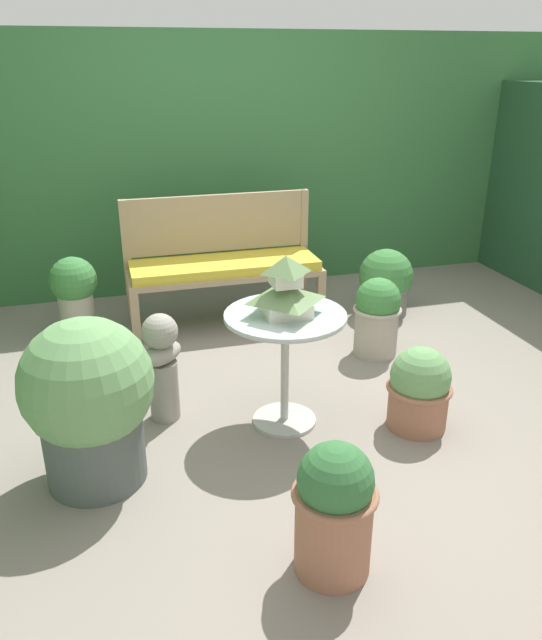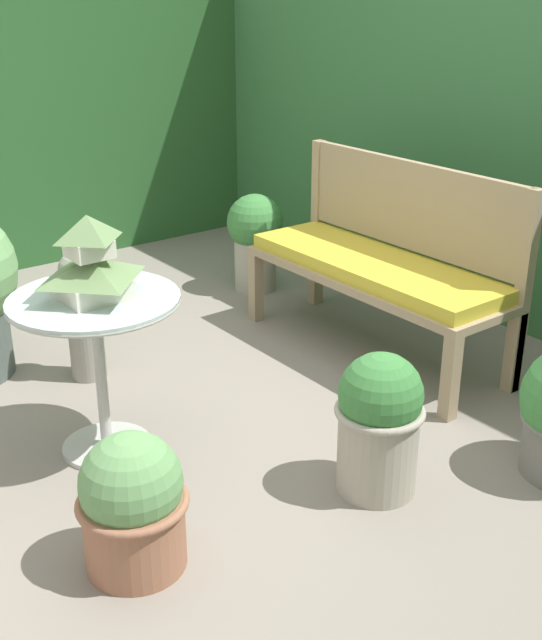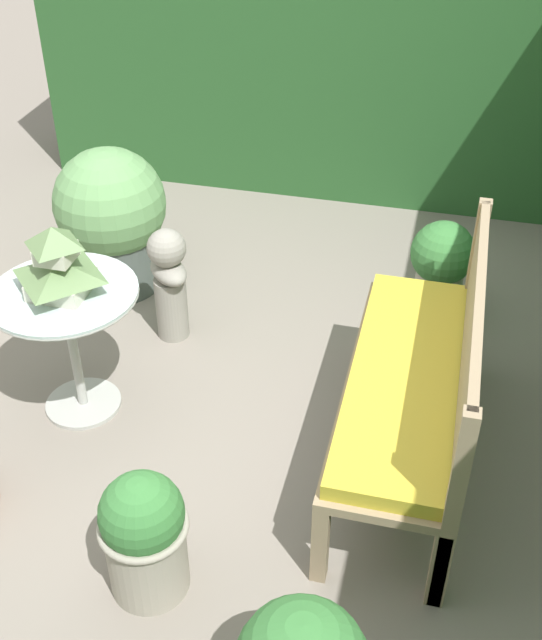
{
  "view_description": "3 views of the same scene",
  "coord_description": "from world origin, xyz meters",
  "px_view_note": "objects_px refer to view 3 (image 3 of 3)",
  "views": [
    {
      "loc": [
        -1.08,
        -3.22,
        1.87
      ],
      "look_at": [
        -0.09,
        0.26,
        0.34
      ],
      "focal_mm": 35.0,
      "sensor_mm": 36.0,
      "label": 1
    },
    {
      "loc": [
        2.39,
        -1.53,
        1.72
      ],
      "look_at": [
        -0.09,
        0.37,
        0.4
      ],
      "focal_mm": 45.0,
      "sensor_mm": 36.0,
      "label": 2
    },
    {
      "loc": [
        2.32,
        1.16,
        2.56
      ],
      "look_at": [
        -0.33,
        0.5,
        0.56
      ],
      "focal_mm": 45.0,
      "sensor_mm": 36.0,
      "label": 3
    }
  ],
  "objects_px": {
    "garden_bench": "(406,385)",
    "pagoda_birdhouse": "(58,265)",
    "potted_plant_hedge_corner": "(441,267)",
    "garden_bust": "(169,279)",
    "potted_plant_patio_mid": "(112,218)",
    "patio_table": "(68,318)",
    "potted_plant_bench_left": "(144,534)"
  },
  "relations": [
    {
      "from": "potted_plant_hedge_corner",
      "to": "potted_plant_bench_left",
      "type": "height_order",
      "value": "potted_plant_hedge_corner"
    },
    {
      "from": "pagoda_birdhouse",
      "to": "garden_bust",
      "type": "xyz_separation_m",
      "value": [
        -0.63,
        0.23,
        -0.44
      ]
    },
    {
      "from": "garden_bench",
      "to": "potted_plant_hedge_corner",
      "type": "height_order",
      "value": "potted_plant_hedge_corner"
    },
    {
      "from": "garden_bust",
      "to": "potted_plant_bench_left",
      "type": "xyz_separation_m",
      "value": [
        1.48,
        0.43,
        -0.07
      ]
    },
    {
      "from": "garden_bust",
      "to": "garden_bench",
      "type": "bearing_deg",
      "value": 19.92
    },
    {
      "from": "potted_plant_hedge_corner",
      "to": "potted_plant_bench_left",
      "type": "xyz_separation_m",
      "value": [
        1.94,
        -0.89,
        -0.05
      ]
    },
    {
      "from": "patio_table",
      "to": "garden_bust",
      "type": "xyz_separation_m",
      "value": [
        -0.63,
        0.23,
        -0.16
      ]
    },
    {
      "from": "patio_table",
      "to": "potted_plant_bench_left",
      "type": "xyz_separation_m",
      "value": [
        0.85,
        0.66,
        -0.23
      ]
    },
    {
      "from": "potted_plant_hedge_corner",
      "to": "patio_table",
      "type": "bearing_deg",
      "value": -54.69
    },
    {
      "from": "potted_plant_bench_left",
      "to": "potted_plant_patio_mid",
      "type": "bearing_deg",
      "value": -154.28
    },
    {
      "from": "garden_bench",
      "to": "patio_table",
      "type": "height_order",
      "value": "patio_table"
    },
    {
      "from": "potted_plant_hedge_corner",
      "to": "pagoda_birdhouse",
      "type": "bearing_deg",
      "value": -54.69
    },
    {
      "from": "patio_table",
      "to": "pagoda_birdhouse",
      "type": "distance_m",
      "value": 0.27
    },
    {
      "from": "potted_plant_hedge_corner",
      "to": "potted_plant_patio_mid",
      "type": "xyz_separation_m",
      "value": [
        0.09,
        -1.78,
        0.1
      ]
    },
    {
      "from": "patio_table",
      "to": "potted_plant_hedge_corner",
      "type": "height_order",
      "value": "patio_table"
    },
    {
      "from": "garden_bench",
      "to": "potted_plant_hedge_corner",
      "type": "relative_size",
      "value": 2.45
    },
    {
      "from": "pagoda_birdhouse",
      "to": "potted_plant_hedge_corner",
      "type": "relative_size",
      "value": 0.54
    },
    {
      "from": "garden_bench",
      "to": "potted_plant_patio_mid",
      "type": "bearing_deg",
      "value": -120.17
    },
    {
      "from": "garden_bench",
      "to": "potted_plant_bench_left",
      "type": "relative_size",
      "value": 2.65
    },
    {
      "from": "garden_bust",
      "to": "potted_plant_patio_mid",
      "type": "relative_size",
      "value": 0.76
    },
    {
      "from": "garden_bench",
      "to": "potted_plant_patio_mid",
      "type": "distance_m",
      "value": 1.98
    },
    {
      "from": "garden_bench",
      "to": "potted_plant_bench_left",
      "type": "height_order",
      "value": "potted_plant_bench_left"
    },
    {
      "from": "garden_bust",
      "to": "potted_plant_hedge_corner",
      "type": "relative_size",
      "value": 1.07
    },
    {
      "from": "garden_bench",
      "to": "patio_table",
      "type": "bearing_deg",
      "value": -89.34
    },
    {
      "from": "potted_plant_patio_mid",
      "to": "pagoda_birdhouse",
      "type": "bearing_deg",
      "value": 13.09
    },
    {
      "from": "pagoda_birdhouse",
      "to": "potted_plant_bench_left",
      "type": "xyz_separation_m",
      "value": [
        0.85,
        0.66,
        -0.5
      ]
    },
    {
      "from": "potted_plant_bench_left",
      "to": "potted_plant_patio_mid",
      "type": "xyz_separation_m",
      "value": [
        -1.86,
        -0.89,
        0.15
      ]
    },
    {
      "from": "patio_table",
      "to": "potted_plant_patio_mid",
      "type": "height_order",
      "value": "potted_plant_patio_mid"
    },
    {
      "from": "pagoda_birdhouse",
      "to": "garden_bust",
      "type": "height_order",
      "value": "pagoda_birdhouse"
    },
    {
      "from": "garden_bench",
      "to": "pagoda_birdhouse",
      "type": "bearing_deg",
      "value": -89.34
    },
    {
      "from": "garden_bust",
      "to": "potted_plant_bench_left",
      "type": "bearing_deg",
      "value": -27.59
    },
    {
      "from": "potted_plant_hedge_corner",
      "to": "potted_plant_patio_mid",
      "type": "height_order",
      "value": "potted_plant_patio_mid"
    }
  ]
}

